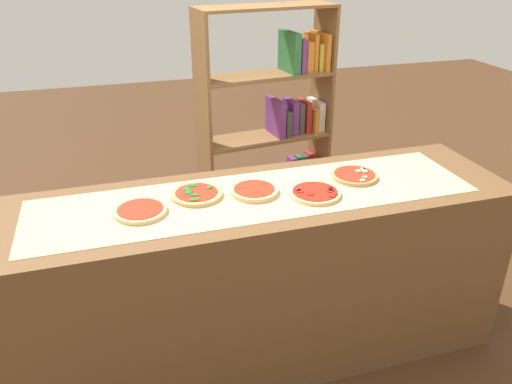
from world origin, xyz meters
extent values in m
plane|color=#4C2D19|center=(0.00, 0.00, 0.00)|extent=(12.00, 12.00, 0.00)
cube|color=brown|center=(0.00, 0.00, 0.46)|extent=(2.43, 0.67, 0.91)
cube|color=tan|center=(0.00, 0.00, 0.91)|extent=(2.03, 0.50, 0.00)
cylinder|color=#E5C17F|center=(-0.52, -0.01, 0.92)|extent=(0.23, 0.23, 0.02)
cylinder|color=red|center=(-0.52, -0.01, 0.93)|extent=(0.20, 0.20, 0.00)
cylinder|color=#DBB26B|center=(-0.26, 0.07, 0.92)|extent=(0.24, 0.24, 0.02)
cylinder|color=red|center=(-0.26, 0.07, 0.93)|extent=(0.19, 0.19, 0.00)
ellipsoid|color=#286B23|center=(-0.28, 0.00, 0.94)|extent=(0.05, 0.03, 0.00)
ellipsoid|color=#286B23|center=(-0.28, 0.04, 0.94)|extent=(0.05, 0.03, 0.00)
ellipsoid|color=#286B23|center=(-0.30, 0.12, 0.94)|extent=(0.05, 0.05, 0.00)
ellipsoid|color=#286B23|center=(-0.19, 0.10, 0.94)|extent=(0.05, 0.05, 0.00)
ellipsoid|color=#286B23|center=(-0.30, 0.08, 0.94)|extent=(0.05, 0.05, 0.00)
ellipsoid|color=#286B23|center=(-0.27, 0.15, 0.94)|extent=(0.05, 0.06, 0.00)
ellipsoid|color=#286B23|center=(-0.29, 0.09, 0.94)|extent=(0.04, 0.05, 0.00)
ellipsoid|color=#286B23|center=(-0.30, 0.07, 0.94)|extent=(0.04, 0.04, 0.00)
cylinder|color=#E5C17F|center=(0.00, 0.03, 0.92)|extent=(0.22, 0.22, 0.02)
cylinder|color=red|center=(0.00, 0.03, 0.94)|extent=(0.19, 0.19, 0.00)
cylinder|color=#E5C17F|center=(0.26, -0.07, 0.92)|extent=(0.24, 0.24, 0.02)
cylinder|color=#AD2314|center=(0.26, -0.07, 0.93)|extent=(0.21, 0.21, 0.00)
cylinder|color=maroon|center=(0.33, -0.13, 0.94)|extent=(0.03, 0.03, 0.00)
cylinder|color=maroon|center=(0.31, -0.14, 0.94)|extent=(0.03, 0.03, 0.00)
cylinder|color=maroon|center=(0.19, -0.06, 0.94)|extent=(0.03, 0.03, 0.00)
cylinder|color=maroon|center=(0.33, -0.10, 0.94)|extent=(0.03, 0.03, 0.00)
cylinder|color=maroon|center=(0.23, -0.10, 0.94)|extent=(0.03, 0.03, 0.00)
cylinder|color=maroon|center=(0.19, -0.04, 0.94)|extent=(0.03, 0.03, 0.00)
cylinder|color=maroon|center=(0.34, -0.08, 0.94)|extent=(0.03, 0.03, 0.00)
cylinder|color=maroon|center=(0.34, -0.06, 0.94)|extent=(0.03, 0.03, 0.00)
cylinder|color=tan|center=(0.52, 0.05, 0.92)|extent=(0.22, 0.22, 0.02)
cylinder|color=red|center=(0.52, 0.05, 0.93)|extent=(0.20, 0.20, 0.00)
cylinder|color=#C6B28E|center=(0.58, 0.05, 0.94)|extent=(0.03, 0.03, 0.01)
cylinder|color=#C6B28E|center=(0.52, -0.04, 0.94)|extent=(0.03, 0.03, 0.01)
cylinder|color=#C6B28E|center=(0.58, 0.08, 0.94)|extent=(0.03, 0.03, 0.01)
cylinder|color=#C6B28E|center=(0.59, 0.08, 0.94)|extent=(0.02, 0.02, 0.01)
cylinder|color=#C6B28E|center=(0.55, 0.06, 0.94)|extent=(0.03, 0.03, 0.01)
cylinder|color=#C6B28E|center=(0.55, -0.01, 0.94)|extent=(0.02, 0.02, 0.01)
cube|color=brown|center=(0.77, 1.04, 0.81)|extent=(0.05, 0.28, 1.63)
cube|color=brown|center=(-0.05, 0.93, 0.81)|extent=(0.05, 0.28, 1.63)
cube|color=brown|center=(0.36, 0.98, 0.01)|extent=(0.84, 0.37, 0.02)
cube|color=gold|center=(0.73, 1.03, 0.13)|extent=(0.06, 0.23, 0.23)
cube|color=#47423D|center=(0.69, 1.02, 0.10)|extent=(0.07, 0.23, 0.17)
cube|color=#47423D|center=(0.65, 1.02, 0.13)|extent=(0.05, 0.19, 0.22)
cube|color=#47423D|center=(0.61, 1.01, 0.11)|extent=(0.07, 0.23, 0.18)
cube|color=#234799|center=(0.56, 1.01, 0.11)|extent=(0.07, 0.18, 0.18)
cube|color=#2D753D|center=(0.51, 1.00, 0.13)|extent=(0.05, 0.17, 0.22)
cube|color=brown|center=(0.36, 0.98, 0.41)|extent=(0.84, 0.37, 0.02)
cube|color=#B22823|center=(0.73, 1.03, 0.52)|extent=(0.07, 0.21, 0.20)
cube|color=#47423D|center=(0.68, 1.02, 0.52)|extent=(0.06, 0.17, 0.20)
cube|color=#2D753D|center=(0.64, 1.02, 0.52)|extent=(0.06, 0.17, 0.20)
cube|color=#753384|center=(0.59, 1.01, 0.52)|extent=(0.06, 0.20, 0.19)
cube|color=brown|center=(0.36, 0.98, 0.81)|extent=(0.84, 0.37, 0.02)
cube|color=silver|center=(0.73, 1.03, 0.92)|extent=(0.07, 0.19, 0.20)
cube|color=orange|center=(0.68, 1.02, 0.90)|extent=(0.06, 0.23, 0.16)
cube|color=#B22823|center=(0.64, 1.02, 0.92)|extent=(0.06, 0.17, 0.20)
cube|color=#47423D|center=(0.59, 1.01, 0.92)|extent=(0.06, 0.16, 0.20)
cube|color=#753384|center=(0.54, 1.01, 0.93)|extent=(0.06, 0.16, 0.22)
cube|color=#47423D|center=(0.49, 1.00, 0.90)|extent=(0.06, 0.20, 0.17)
cube|color=#753384|center=(0.43, 0.99, 0.94)|extent=(0.07, 0.23, 0.23)
cube|color=brown|center=(0.36, 0.98, 1.22)|extent=(0.84, 0.37, 0.02)
cube|color=orange|center=(0.74, 1.03, 1.34)|extent=(0.06, 0.23, 0.23)
cube|color=gold|center=(0.70, 1.03, 1.31)|extent=(0.05, 0.18, 0.17)
cube|color=orange|center=(0.67, 1.02, 1.34)|extent=(0.05, 0.16, 0.22)
cube|color=orange|center=(0.62, 1.02, 1.32)|extent=(0.07, 0.19, 0.19)
cube|color=#753384|center=(0.57, 1.01, 1.33)|extent=(0.06, 0.21, 0.21)
cube|color=#2D753D|center=(0.52, 1.00, 1.35)|extent=(0.07, 0.24, 0.24)
cube|color=brown|center=(0.36, 0.98, 1.62)|extent=(0.84, 0.37, 0.02)
camera|label=1|loc=(-0.60, -1.99, 1.96)|focal=35.67mm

